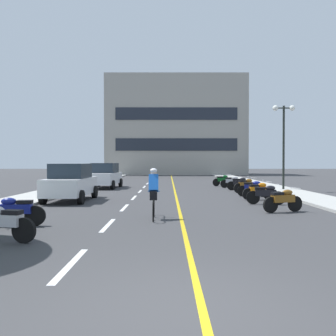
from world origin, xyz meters
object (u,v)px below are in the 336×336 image
at_px(parked_car_mid, 106,175).
at_px(motorcycle_5, 254,188).
at_px(motorcycle_3, 267,194).
at_px(motorcycle_0, 4,222).
at_px(motorcycle_8, 233,182).
at_px(parked_car_near, 72,182).
at_px(street_lamp_mid, 285,128).
at_px(motorcycle_4, 259,190).
at_px(motorcycle_7, 241,183).
at_px(motorcycle_9, 224,180).
at_px(motorcycle_2, 284,200).
at_px(cyclist_rider, 154,192).
at_px(motorcycle_1, 16,210).
at_px(motorcycle_6, 247,185).

relative_size(parked_car_mid, motorcycle_5, 2.55).
bearing_deg(motorcycle_3, motorcycle_0, -138.90).
bearing_deg(motorcycle_8, parked_car_near, -138.62).
distance_m(street_lamp_mid, motorcycle_4, 7.16).
xyz_separation_m(motorcycle_7, motorcycle_8, (-0.14, 1.97, 0.00)).
relative_size(motorcycle_3, motorcycle_9, 1.02).
xyz_separation_m(motorcycle_5, motorcycle_9, (-0.34, 8.31, 0.00)).
xyz_separation_m(motorcycle_0, motorcycle_8, (8.60, 17.00, 0.00)).
xyz_separation_m(motorcycle_2, motorcycle_7, (0.46, 10.16, 0.00)).
height_order(parked_car_mid, motorcycle_3, parked_car_mid).
distance_m(parked_car_mid, motorcycle_0, 17.02).
bearing_deg(cyclist_rider, parked_car_mid, 106.70).
distance_m(parked_car_near, cyclist_rider, 6.82).
distance_m(parked_car_near, motorcycle_4, 9.32).
distance_m(street_lamp_mid, motorcycle_7, 4.58).
height_order(motorcycle_1, motorcycle_8, same).
height_order(motorcycle_5, motorcycle_9, same).
xyz_separation_m(parked_car_near, motorcycle_5, (9.41, 2.10, -0.44)).
distance_m(motorcycle_1, motorcycle_4, 11.55).
bearing_deg(motorcycle_5, motorcycle_4, -93.95).
xyz_separation_m(motorcycle_1, motorcycle_8, (9.18, 15.02, 0.00)).
distance_m(motorcycle_2, cyclist_rider, 5.08).
relative_size(street_lamp_mid, motorcycle_6, 3.33).
bearing_deg(cyclist_rider, motorcycle_6, 61.56).
bearing_deg(motorcycle_2, motorcycle_1, -161.96).
bearing_deg(cyclist_rider, motorcycle_5, 55.23).
height_order(parked_car_mid, motorcycle_2, parked_car_mid).
relative_size(motorcycle_2, motorcycle_9, 0.99).
relative_size(motorcycle_4, motorcycle_8, 1.01).
bearing_deg(cyclist_rider, motorcycle_0, -135.56).
distance_m(parked_car_mid, motorcycle_5, 11.14).
distance_m(motorcycle_0, motorcycle_8, 19.05).
relative_size(motorcycle_2, motorcycle_3, 0.97).
xyz_separation_m(parked_car_near, motorcycle_4, (9.30, 0.46, -0.44)).
bearing_deg(motorcycle_4, parked_car_near, -177.19).
distance_m(motorcycle_2, motorcycle_3, 2.38).
bearing_deg(motorcycle_7, motorcycle_6, -89.37).
xyz_separation_m(motorcycle_0, motorcycle_4, (8.48, 9.15, 0.00)).
bearing_deg(motorcycle_5, motorcycle_2, -92.96).
bearing_deg(parked_car_mid, motorcycle_9, 13.27).
bearing_deg(motorcycle_2, motorcycle_7, 87.39).
bearing_deg(cyclist_rider, motorcycle_4, 48.93).
relative_size(parked_car_mid, motorcycle_0, 2.56).
relative_size(parked_car_near, cyclist_rider, 2.38).
height_order(motorcycle_0, motorcycle_2, same).
height_order(motorcycle_1, motorcycle_2, same).
height_order(street_lamp_mid, motorcycle_4, street_lamp_mid).
xyz_separation_m(motorcycle_5, cyclist_rider, (-5.15, -7.42, 0.41)).
bearing_deg(parked_car_mid, motorcycle_2, -53.65).
bearing_deg(motorcycle_9, cyclist_rider, -107.01).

